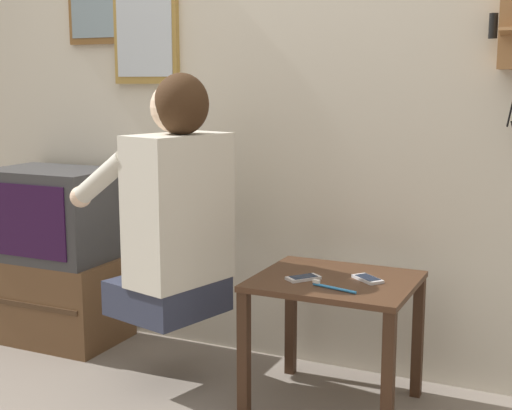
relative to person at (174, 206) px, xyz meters
The scene contains 9 objects.
wall_back 0.80m from the person, 58.13° to the left, with size 6.80×0.05×2.55m.
side_table 0.72m from the person, ahead, with size 0.59×0.51×0.51m.
person is the anchor object (origin of this frame).
tv_stand 1.00m from the person, 162.45° to the left, with size 0.58×0.41×0.40m.
television 0.86m from the person, 163.54° to the left, with size 0.57×0.39×0.43m.
wall_mirror 1.01m from the person, 131.94° to the left, with size 0.34×0.04×0.65m.
cell_phone_held 0.58m from the person, ahead, with size 0.12×0.13×0.01m.
cell_phone_spare 0.80m from the person, ahead, with size 0.13×0.12×0.01m.
toothbrush 0.70m from the person, ahead, with size 0.18×0.05×0.02m.
Camera 1 is at (1.13, -1.85, 1.23)m, focal length 50.00 mm.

